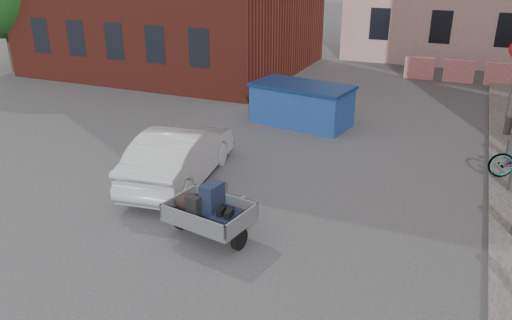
% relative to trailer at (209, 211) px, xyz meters
% --- Properties ---
extents(ground, '(120.00, 120.00, 0.00)m').
position_rel_trailer_xyz_m(ground, '(-0.35, 1.18, -0.61)').
color(ground, '#38383A').
rests_on(ground, ground).
extents(barriers, '(4.70, 0.18, 1.00)m').
position_rel_trailer_xyz_m(barriers, '(3.85, 16.18, -0.11)').
color(barriers, red).
rests_on(barriers, ground).
extents(trailer, '(1.76, 1.92, 1.20)m').
position_rel_trailer_xyz_m(trailer, '(0.00, 0.00, 0.00)').
color(trailer, black).
rests_on(trailer, ground).
extents(dumpster, '(3.49, 2.20, 1.36)m').
position_rel_trailer_xyz_m(dumpster, '(-0.68, 7.72, 0.08)').
color(dumpster, navy).
rests_on(dumpster, ground).
extents(silver_car, '(2.08, 4.39, 1.39)m').
position_rel_trailer_xyz_m(silver_car, '(-1.99, 2.19, 0.09)').
color(silver_car, '#A7ABAF').
rests_on(silver_car, ground).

